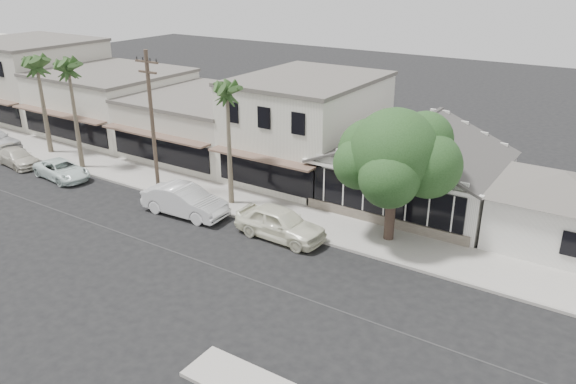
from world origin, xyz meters
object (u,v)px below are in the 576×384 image
Objects in this scene: car_3 at (17,157)px; car_0 at (280,223)px; car_2 at (62,170)px; shade_tree at (395,155)px; car_1 at (185,201)px; utility_pole at (152,120)px.

car_0 is at bearing -81.03° from car_3.
shade_tree is at bearing -73.95° from car_2.
car_2 is 22.95m from shade_tree.
car_0 is 17.36m from car_2.
shade_tree is at bearing -56.52° from car_0.
car_1 is 16.06m from car_3.
utility_pole is 1.78× the size of car_0.
car_1 is 1.17× the size of car_2.
utility_pole reaches higher than car_2.
shade_tree is at bearing -75.05° from car_3.
utility_pole is 2.13× the size of car_3.
shade_tree is at bearing 8.13° from utility_pole.
car_2 is 0.63× the size of shade_tree.
utility_pole is 15.02m from shade_tree.
car_0 is at bearing -5.31° from utility_pole.
shade_tree reaches higher than car_0.
utility_pole is 10.73m from car_0.
car_3 is (-22.35, -0.79, -0.25)m from car_0.
car_3 is (-12.41, -1.71, -4.17)m from utility_pole.
car_1 is 1.24× the size of car_3.
utility_pole is at bearing -75.20° from car_3.
shade_tree reaches higher than car_3.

